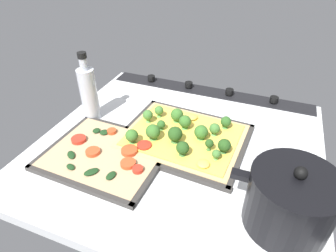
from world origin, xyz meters
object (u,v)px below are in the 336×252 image
object	(u,v)px
broccoli_pizza	(183,134)
veggie_pizza_back	(107,153)
baking_tray_front	(183,139)
oil_bottle	(89,93)
baking_tray_back	(106,155)
cooking_pot	(290,201)

from	to	relation	value
broccoli_pizza	veggie_pizza_back	size ratio (longest dim) A/B	1.16
baking_tray_front	oil_bottle	bearing A→B (deg)	-1.26
broccoli_pizza	veggie_pizza_back	world-z (taller)	broccoli_pizza
veggie_pizza_back	broccoli_pizza	bearing A→B (deg)	-140.19
baking_tray_back	cooking_pot	bearing A→B (deg)	174.31
veggie_pizza_back	oil_bottle	size ratio (longest dim) A/B	1.36
veggie_pizza_back	oil_bottle	distance (cm)	21.67
broccoli_pizza	baking_tray_back	bearing A→B (deg)	39.60
baking_tray_front	baking_tray_back	distance (cm)	21.87
baking_tray_front	baking_tray_back	xyz separation A→B (cm)	(16.74, 14.07, 0.01)
veggie_pizza_back	cooking_pot	world-z (taller)	cooking_pot
broccoli_pizza	oil_bottle	world-z (taller)	oil_bottle
broccoli_pizza	cooking_pot	world-z (taller)	cooking_pot
baking_tray_back	cooking_pot	world-z (taller)	cooking_pot
baking_tray_back	cooking_pot	xyz separation A→B (cm)	(-44.57, 4.44, 6.07)
baking_tray_front	veggie_pizza_back	bearing A→B (deg)	40.26
broccoli_pizza	veggie_pizza_back	distance (cm)	21.33
oil_bottle	baking_tray_back	bearing A→B (deg)	133.01
baking_tray_back	veggie_pizza_back	distance (cm)	0.78
veggie_pizza_back	cooking_pot	size ratio (longest dim) A/B	1.22
baking_tray_front	baking_tray_back	bearing A→B (deg)	40.05
broccoli_pizza	cooking_pot	xyz separation A→B (cm)	(-27.96, 18.19, 4.24)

